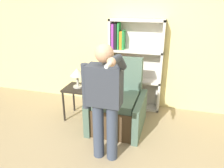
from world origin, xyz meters
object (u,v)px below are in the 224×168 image
at_px(armchair, 118,106).
at_px(table_lamp, 77,73).
at_px(side_table, 78,92).
at_px(bookcase, 130,66).
at_px(person_standing, 104,98).

relative_size(armchair, table_lamp, 3.24).
xyz_separation_m(armchair, side_table, (-0.77, 0.07, 0.14)).
relative_size(bookcase, side_table, 2.90).
height_order(armchair, person_standing, person_standing).
bearing_deg(person_standing, side_table, 130.32).
xyz_separation_m(bookcase, armchair, (-0.02, -0.80, -0.50)).
height_order(bookcase, table_lamp, bookcase).
bearing_deg(armchair, person_standing, -87.68).
distance_m(armchair, person_standing, 1.04).
distance_m(person_standing, table_lamp, 1.25).
bearing_deg(bookcase, table_lamp, -137.77).
xyz_separation_m(side_table, table_lamp, (0.00, 0.00, 0.36)).
xyz_separation_m(person_standing, side_table, (-0.81, 0.95, -0.41)).
xyz_separation_m(person_standing, table_lamp, (-0.81, 0.95, -0.05)).
height_order(person_standing, table_lamp, person_standing).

